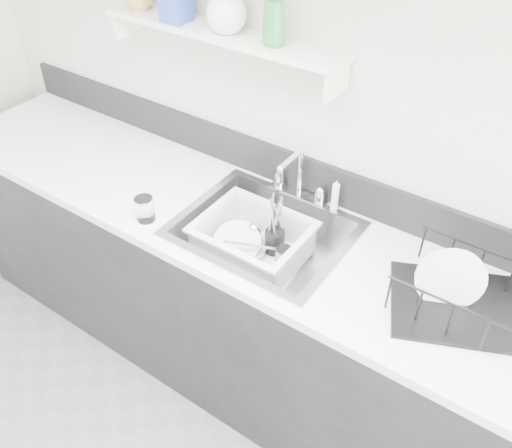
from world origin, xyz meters
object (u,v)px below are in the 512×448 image
Objects in this scene: sink at (263,247)px; dish_rack at (466,292)px; wash_tub at (253,242)px; counter_run at (263,311)px.

sink is 0.76m from dish_rack.
counter_run is at bearing -0.09° from wash_tub.
dish_rack reaches higher than wash_tub.
sink is at bearing 0.00° from counter_run.
sink is 0.05m from wash_tub.
counter_run is 7.68× the size of wash_tub.
counter_run is 5.00× the size of sink.
dish_rack is (0.74, 0.03, 0.17)m from sink.
wash_tub is (-0.05, 0.00, 0.37)m from counter_run.
counter_run is 0.38m from wash_tub.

